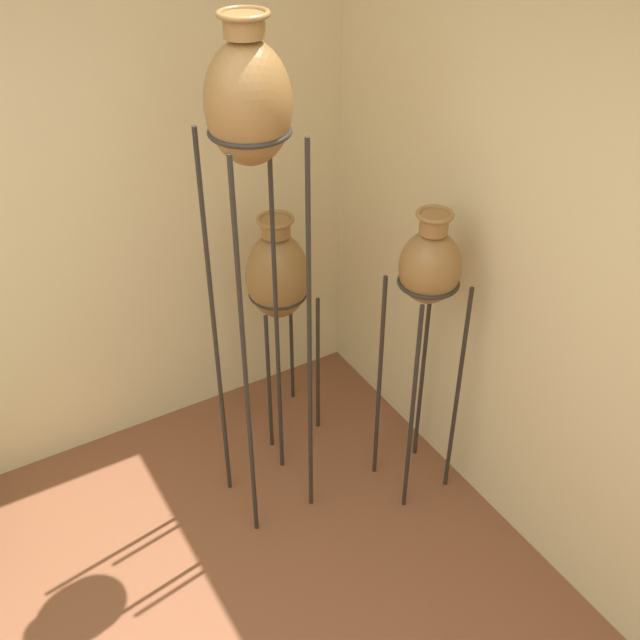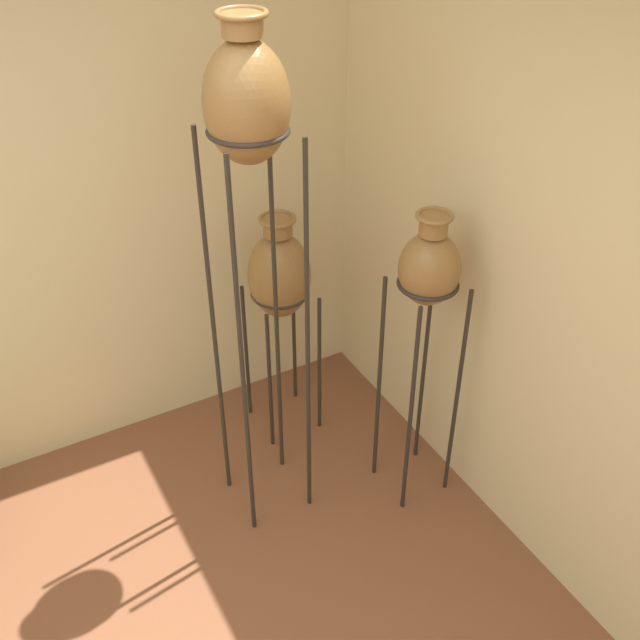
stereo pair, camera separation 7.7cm
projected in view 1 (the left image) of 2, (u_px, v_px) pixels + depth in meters
vase_stand_tall at (249, 119)px, 2.61m from camera, size 0.32×0.32×2.27m
vase_stand_medium at (429, 275)px, 3.11m from camera, size 0.28×0.28×1.50m
vase_stand_short at (277, 277)px, 3.63m from camera, size 0.31×0.31×1.25m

